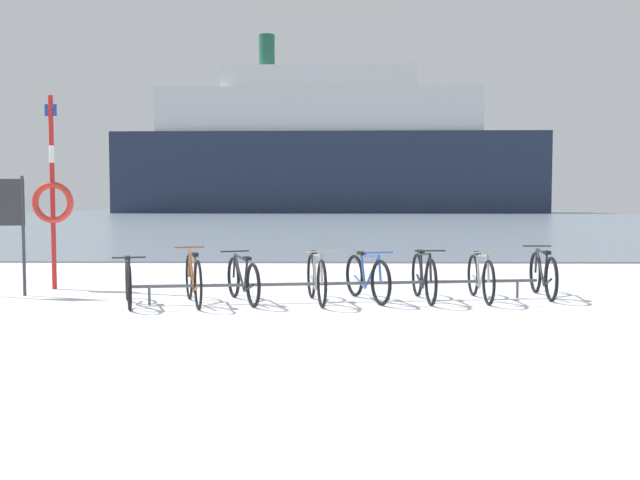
# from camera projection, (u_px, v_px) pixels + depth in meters

# --- Properties ---
(ground) EXTENTS (80.00, 132.00, 0.08)m
(ground) POSITION_uv_depth(u_px,v_px,m) (319.00, 219.00, 60.77)
(ground) COLOR white
(bike_rack) EXTENTS (6.26, 0.94, 0.31)m
(bike_rack) POSITION_uv_depth(u_px,v_px,m) (340.00, 284.00, 10.29)
(bike_rack) COLOR #4C5156
(bike_rack) RESTS_ON ground
(bicycle_0) EXTENTS (0.64, 1.57, 0.75)m
(bicycle_0) POSITION_uv_depth(u_px,v_px,m) (128.00, 282.00, 9.93)
(bicycle_0) COLOR black
(bicycle_0) RESTS_ON ground
(bicycle_1) EXTENTS (0.67, 1.72, 0.83)m
(bicycle_1) POSITION_uv_depth(u_px,v_px,m) (193.00, 279.00, 10.03)
(bicycle_1) COLOR black
(bicycle_1) RESTS_ON ground
(bicycle_2) EXTENTS (0.76, 1.63, 0.76)m
(bicycle_2) POSITION_uv_depth(u_px,v_px,m) (243.00, 280.00, 10.24)
(bicycle_2) COLOR black
(bicycle_2) RESTS_ON ground
(bicycle_3) EXTENTS (0.48, 1.69, 0.82)m
(bicycle_3) POSITION_uv_depth(u_px,v_px,m) (316.00, 278.00, 10.18)
(bicycle_3) COLOR black
(bicycle_3) RESTS_ON ground
(bicycle_4) EXTENTS (0.69, 1.60, 0.79)m
(bicycle_4) POSITION_uv_depth(u_px,v_px,m) (367.00, 278.00, 10.38)
(bicycle_4) COLOR black
(bicycle_4) RESTS_ON ground
(bicycle_5) EXTENTS (0.46, 1.68, 0.82)m
(bicycle_5) POSITION_uv_depth(u_px,v_px,m) (424.00, 277.00, 10.37)
(bicycle_5) COLOR black
(bicycle_5) RESTS_ON ground
(bicycle_6) EXTENTS (0.46, 1.68, 0.79)m
(bicycle_6) POSITION_uv_depth(u_px,v_px,m) (481.00, 277.00, 10.44)
(bicycle_6) COLOR black
(bicycle_6) RESTS_ON ground
(bicycle_7) EXTENTS (0.46, 1.69, 0.80)m
(bicycle_7) POSITION_uv_depth(u_px,v_px,m) (543.00, 275.00, 10.79)
(bicycle_7) COLOR black
(bicycle_7) RESTS_ON ground
(info_sign) EXTENTS (0.55, 0.13, 1.94)m
(info_sign) POSITION_uv_depth(u_px,v_px,m) (7.00, 215.00, 10.85)
(info_sign) COLOR #33383D
(info_sign) RESTS_ON ground
(rescue_post) EXTENTS (0.73, 0.11, 3.36)m
(rescue_post) POSITION_uv_depth(u_px,v_px,m) (53.00, 198.00, 11.72)
(rescue_post) COLOR red
(rescue_post) RESTS_ON ground
(ferry_ship) EXTENTS (58.07, 12.93, 24.57)m
(ferry_ship) POSITION_uv_depth(u_px,v_px,m) (326.00, 154.00, 93.96)
(ferry_ship) COLOR #232D47
(ferry_ship) RESTS_ON ground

